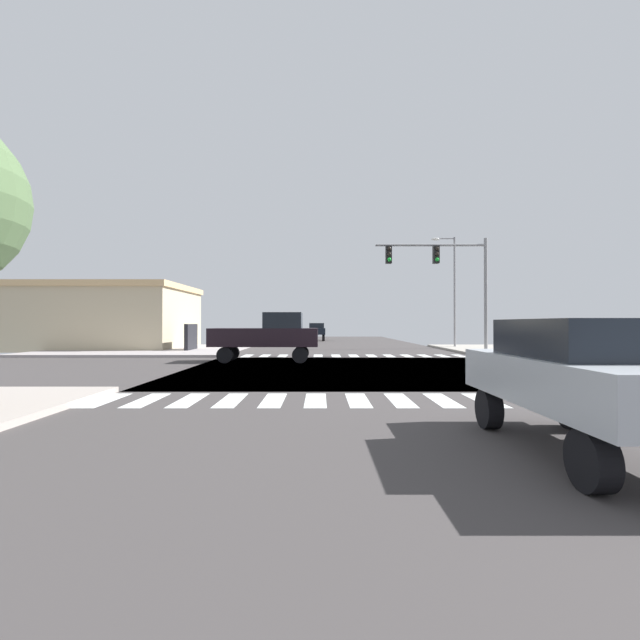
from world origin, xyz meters
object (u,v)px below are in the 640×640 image
bank_building (92,317)px  sedan_queued_3 (580,373)px  sedan_nearside_1 (317,330)px  pickup_leading_1 (269,335)px  traffic_signal_mast (444,269)px  street_lamp (452,282)px

bank_building → sedan_queued_3: size_ratio=3.56×
sedan_nearside_1 → pickup_leading_1: bearing=85.4°
bank_building → sedan_nearside_1: bearing=43.7°
traffic_signal_mast → sedan_nearside_1: traffic_signal_mast is taller
pickup_leading_1 → traffic_signal_mast: bearing=113.1°
bank_building → sedan_nearside_1: bank_building is taller
traffic_signal_mast → sedan_nearside_1: 23.97m
street_lamp → pickup_leading_1: (-12.15, -11.42, -3.60)m
sedan_nearside_1 → sedan_queued_3: size_ratio=1.00×
bank_building → pickup_leading_1: size_ratio=3.00×
bank_building → street_lamp: bearing=0.9°
bank_building → sedan_queued_3: bearing=-52.2°
traffic_signal_mast → bank_building: size_ratio=0.44×
traffic_signal_mast → sedan_nearside_1: (-7.39, 22.48, -3.83)m
sedan_queued_3 → pickup_leading_1: 16.29m
pickup_leading_1 → sedan_nearside_1: bearing=175.4°
street_lamp → pickup_leading_1: 17.05m
bank_building → sedan_nearside_1: size_ratio=3.56×
sedan_nearside_1 → sedan_queued_3: same height
bank_building → sedan_queued_3: 33.06m
bank_building → traffic_signal_mast: bearing=-16.4°
bank_building → sedan_queued_3: (20.26, -26.10, -1.18)m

